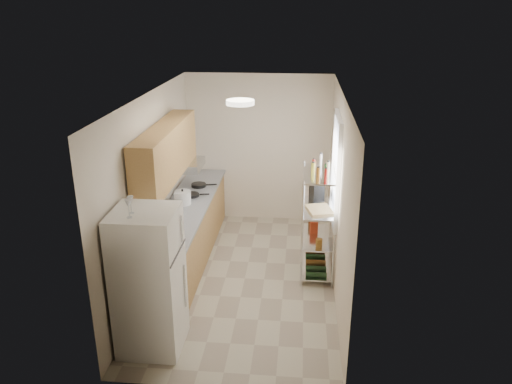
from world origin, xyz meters
TOP-DOWN VIEW (x-y plane):
  - room at (0.00, 0.00)m, footprint 2.52×4.42m
  - counter_run at (-0.92, 0.44)m, footprint 0.63×3.51m
  - upper_cabinets at (-1.05, 0.10)m, footprint 0.33×2.20m
  - range_hood at (-1.00, 0.90)m, footprint 0.50×0.60m
  - window at (1.23, 0.35)m, footprint 0.06×1.00m
  - bakers_rack at (1.00, 0.30)m, footprint 0.45×0.90m
  - ceiling_dome at (0.00, -0.30)m, footprint 0.34×0.34m
  - refrigerator at (-0.87, -1.55)m, footprint 0.68×0.68m
  - wine_glass_a at (-0.96, -1.72)m, footprint 0.07×0.07m
  - wine_glass_b at (-0.97, -1.61)m, footprint 0.07×0.07m
  - rice_cooker at (-0.97, 0.53)m, footprint 0.25×0.25m
  - frying_pan_large at (-0.91, 0.85)m, footprint 0.27×0.27m
  - frying_pan_small at (-0.89, 1.29)m, footprint 0.28×0.28m
  - cutting_board at (1.02, 0.19)m, footprint 0.41×0.48m
  - espresso_machine at (0.98, 0.63)m, footprint 0.22×0.28m
  - storage_bag at (0.96, 0.47)m, footprint 0.11×0.16m

SIDE VIEW (x-z plane):
  - counter_run at x=-0.92m, z-range 0.00..0.90m
  - storage_bag at x=0.96m, z-range 0.56..0.74m
  - refrigerator at x=-0.87m, z-range 0.00..1.65m
  - frying_pan_large at x=-0.91m, z-range 0.90..0.94m
  - frying_pan_small at x=-0.89m, z-range 0.90..0.95m
  - rice_cooker at x=-0.97m, z-range 0.90..1.10m
  - cutting_board at x=1.02m, z-range 1.01..1.04m
  - bakers_rack at x=1.00m, z-range 0.24..1.97m
  - espresso_machine at x=0.98m, z-range 1.01..1.29m
  - room at x=0.00m, z-range -0.01..2.61m
  - range_hood at x=-1.00m, z-range 1.33..1.45m
  - window at x=1.23m, z-range 0.82..2.28m
  - wine_glass_b at x=-0.97m, z-range 1.65..1.84m
  - wine_glass_a at x=-0.96m, z-range 1.65..1.85m
  - upper_cabinets at x=-1.05m, z-range 1.45..2.17m
  - ceiling_dome at x=0.00m, z-range 2.54..2.60m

